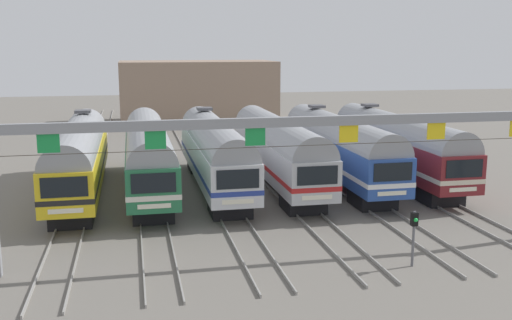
{
  "coord_description": "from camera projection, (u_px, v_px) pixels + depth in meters",
  "views": [
    {
      "loc": [
        -7.51,
        -39.01,
        9.63
      ],
      "look_at": [
        0.06,
        -2.97,
        2.48
      ],
      "focal_mm": 41.72,
      "sensor_mm": 36.0,
      "label": 1
    }
  ],
  "objects": [
    {
      "name": "ground_plane",
      "position": [
        246.0,
        187.0,
        40.82
      ],
      "size": [
        160.0,
        160.0,
        0.0
      ],
      "primitive_type": "plane",
      "color": "slate"
    },
    {
      "name": "track_bed",
      "position": [
        213.0,
        146.0,
        57.14
      ],
      "size": [
        23.39,
        70.0,
        0.15
      ],
      "color": "gray",
      "rests_on": "ground"
    },
    {
      "name": "commuter_train_yellow",
      "position": [
        79.0,
        155.0,
        38.1
      ],
      "size": [
        2.88,
        18.06,
        5.05
      ],
      "color": "gold",
      "rests_on": "ground"
    },
    {
      "name": "commuter_train_green",
      "position": [
        148.0,
        153.0,
        38.98
      ],
      "size": [
        2.88,
        18.06,
        4.77
      ],
      "color": "#236B42",
      "rests_on": "ground"
    },
    {
      "name": "commuter_train_silver",
      "position": [
        214.0,
        150.0,
        39.87
      ],
      "size": [
        2.88,
        18.06,
        5.05
      ],
      "color": "silver",
      "rests_on": "ground"
    },
    {
      "name": "commuter_train_stainless",
      "position": [
        277.0,
        148.0,
        40.75
      ],
      "size": [
        2.88,
        18.06,
        4.77
      ],
      "color": "#B2B5BA",
      "rests_on": "ground"
    },
    {
      "name": "commuter_train_blue",
      "position": [
        338.0,
        146.0,
        41.64
      ],
      "size": [
        2.88,
        18.06,
        5.05
      ],
      "color": "#284C9E",
      "rests_on": "ground"
    },
    {
      "name": "commuter_train_maroon",
      "position": [
        396.0,
        144.0,
        42.52
      ],
      "size": [
        2.88,
        18.06,
        5.05
      ],
      "color": "maroon",
      "rests_on": "ground"
    },
    {
      "name": "catenary_gantry",
      "position": [
        303.0,
        141.0,
        26.83
      ],
      "size": [
        27.12,
        0.44,
        6.97
      ],
      "color": "gray",
      "rests_on": "ground"
    },
    {
      "name": "yard_signal_mast",
      "position": [
        414.0,
        228.0,
        25.96
      ],
      "size": [
        0.28,
        0.35,
        2.52
      ],
      "color": "#59595E",
      "rests_on": "ground"
    },
    {
      "name": "maintenance_building",
      "position": [
        197.0,
        91.0,
        75.45
      ],
      "size": [
        19.2,
        10.0,
        7.63
      ],
      "primitive_type": "cube",
      "color": "gray",
      "rests_on": "ground"
    }
  ]
}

